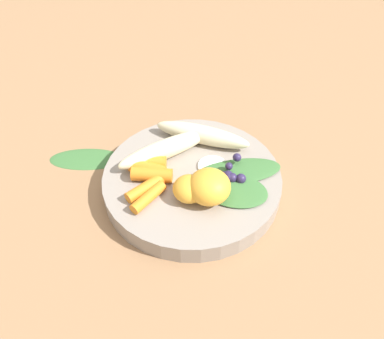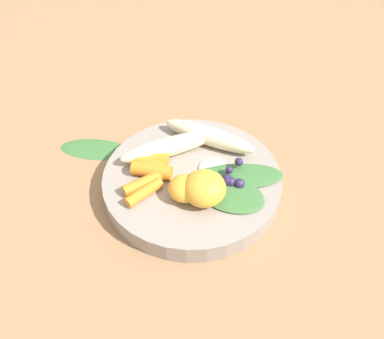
% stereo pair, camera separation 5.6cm
% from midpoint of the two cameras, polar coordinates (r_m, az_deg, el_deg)
% --- Properties ---
extents(ground_plane, '(2.40, 2.40, 0.00)m').
position_cam_midpoint_polar(ground_plane, '(0.58, 2.73, -2.75)').
color(ground_plane, '#99704C').
extents(bowl, '(0.25, 0.25, 0.03)m').
position_cam_midpoint_polar(bowl, '(0.57, 2.78, -1.82)').
color(bowl, gray).
rests_on(bowl, ground_plane).
extents(banana_peeled_left, '(0.14, 0.04, 0.03)m').
position_cam_midpoint_polar(banana_peeled_left, '(0.58, -0.52, 3.03)').
color(banana_peeled_left, beige).
rests_on(banana_peeled_left, bowl).
extents(banana_peeled_right, '(0.12, 0.12, 0.03)m').
position_cam_midpoint_polar(banana_peeled_right, '(0.60, 4.97, 4.54)').
color(banana_peeled_right, beige).
rests_on(banana_peeled_right, bowl).
extents(orange_segment_near, '(0.06, 0.06, 0.04)m').
position_cam_midpoint_polar(orange_segment_near, '(0.52, 4.68, -2.78)').
color(orange_segment_near, '#F4A833').
rests_on(orange_segment_near, bowl).
extents(orange_segment_far, '(0.04, 0.04, 0.03)m').
position_cam_midpoint_polar(orange_segment_far, '(0.53, 2.02, -2.77)').
color(orange_segment_far, '#F4A833').
rests_on(orange_segment_far, bowl).
extents(carrot_front, '(0.05, 0.04, 0.02)m').
position_cam_midpoint_polar(carrot_front, '(0.57, -3.09, 1.44)').
color(carrot_front, orange).
rests_on(carrot_front, bowl).
extents(carrot_mid_left, '(0.05, 0.05, 0.02)m').
position_cam_midpoint_polar(carrot_mid_left, '(0.57, -3.23, 0.57)').
color(carrot_mid_left, orange).
rests_on(carrot_mid_left, bowl).
extents(carrot_mid_right, '(0.06, 0.05, 0.02)m').
position_cam_midpoint_polar(carrot_mid_right, '(0.56, -2.76, -0.30)').
color(carrot_mid_right, orange).
rests_on(carrot_mid_right, bowl).
extents(carrot_rear, '(0.06, 0.03, 0.02)m').
position_cam_midpoint_polar(carrot_rear, '(0.55, -4.00, -1.68)').
color(carrot_rear, orange).
rests_on(carrot_rear, bowl).
extents(carrot_small, '(0.06, 0.04, 0.01)m').
position_cam_midpoint_polar(carrot_small, '(0.53, -3.71, -3.34)').
color(carrot_small, orange).
rests_on(carrot_small, bowl).
extents(blueberry_pile, '(0.05, 0.04, 0.02)m').
position_cam_midpoint_polar(blueberry_pile, '(0.55, 8.03, -1.55)').
color(blueberry_pile, '#2D234C').
rests_on(blueberry_pile, bowl).
extents(coconut_shred_patch, '(0.04, 0.04, 0.00)m').
position_cam_midpoint_polar(coconut_shred_patch, '(0.57, 5.94, -0.11)').
color(coconut_shred_patch, white).
rests_on(coconut_shred_patch, bowl).
extents(kale_leaf_left, '(0.11, 0.11, 0.00)m').
position_cam_midpoint_polar(kale_leaf_left, '(0.54, 8.25, -3.50)').
color(kale_leaf_left, '#3D7038').
rests_on(kale_leaf_left, bowl).
extents(kale_leaf_right, '(0.13, 0.08, 0.00)m').
position_cam_midpoint_polar(kale_leaf_right, '(0.57, 9.15, -1.04)').
color(kale_leaf_right, '#3D7038').
rests_on(kale_leaf_right, bowl).
extents(kale_leaf_stray, '(0.12, 0.09, 0.01)m').
position_cam_midpoint_polar(kale_leaf_stray, '(0.65, -10.88, 2.77)').
color(kale_leaf_stray, '#3D7038').
rests_on(kale_leaf_stray, ground_plane).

